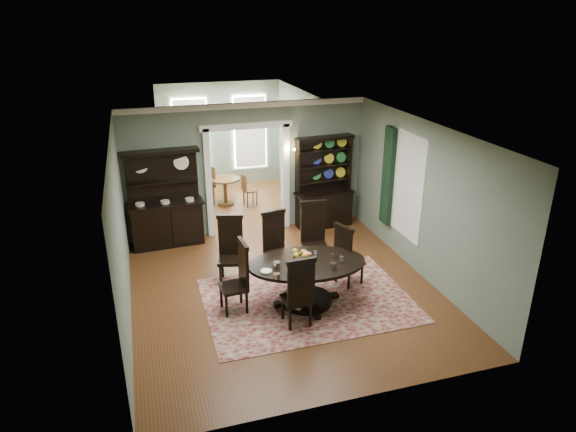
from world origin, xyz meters
The scene contains 19 objects.
room centered at (0.00, 0.04, 1.58)m, with size 5.51×6.01×3.01m.
parlor centered at (0.00, 5.53, 1.52)m, with size 3.51×3.50×3.01m.
doorway_trim centered at (0.00, 3.00, 1.62)m, with size 2.08×0.25×2.57m.
right_window centered at (2.69, 0.93, 1.60)m, with size 0.15×1.47×2.12m.
wall_sconce centered at (0.95, 2.85, 1.89)m, with size 0.27×0.21×0.21m.
rug centered at (0.30, -0.44, 0.01)m, with size 3.64×2.62×0.01m, color maroon.
dining_table centered at (0.26, -0.51, 0.56)m, with size 2.16×2.06×0.81m.
centerpiece centered at (0.18, -0.48, 0.88)m, with size 1.49×0.96×0.24m.
chair_far_left centered at (-0.85, 0.73, 0.69)m, with size 0.59×0.57×1.31m.
chair_far_mid centered at (0.04, 0.74, 0.68)m, with size 0.56×0.54×1.30m.
chair_far_right centered at (0.84, 0.78, 0.73)m, with size 0.57×0.55×1.39m.
chair_end_left centered at (-0.92, -0.37, 0.67)m, with size 0.49×0.51×1.28m.
chair_end_right centered at (1.16, -0.10, 0.65)m, with size 0.57×0.58×1.24m.
chair_near centered at (-0.10, -1.17, 0.67)m, with size 0.50×0.47×1.28m.
sideboard centered at (-1.89, 2.75, 0.74)m, with size 1.64×0.66×2.13m.
welsh_dresser centered at (1.79, 2.76, 0.79)m, with size 1.43×0.63×2.17m.
parlor_table centered at (-0.22, 4.84, 0.48)m, with size 0.79×0.79×0.73m.
parlor_chair_left centered at (-0.65, 4.99, 0.55)m, with size 0.49×0.48×1.04m.
parlor_chair_right centered at (0.33, 4.55, 0.48)m, with size 0.39×0.38×0.89m.
Camera 1 is at (-2.35, -7.98, 4.87)m, focal length 32.00 mm.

